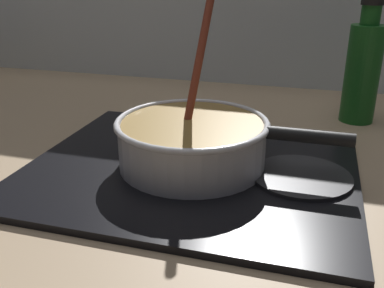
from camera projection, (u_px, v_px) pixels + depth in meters
The scene contains 6 objects.
ground at pixel (125, 218), 0.66m from camera, with size 2.40×1.60×0.04m, color #9E8466.
hob_plate at pixel (192, 168), 0.77m from camera, with size 0.56×0.48×0.01m, color black.
burner_ring at pixel (192, 162), 0.77m from camera, with size 0.16×0.16×0.01m, color #592D0C.
spare_burner at pixel (301, 176), 0.72m from camera, with size 0.16×0.16×0.01m, color #262628.
cooking_pan at pixel (193, 141), 0.75m from camera, with size 0.39×0.26×0.30m.
sauce_bottle at pixel (363, 70), 0.98m from camera, with size 0.08×0.08×0.27m.
Camera 1 is at (0.26, -0.52, 0.33)m, focal length 40.97 mm.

